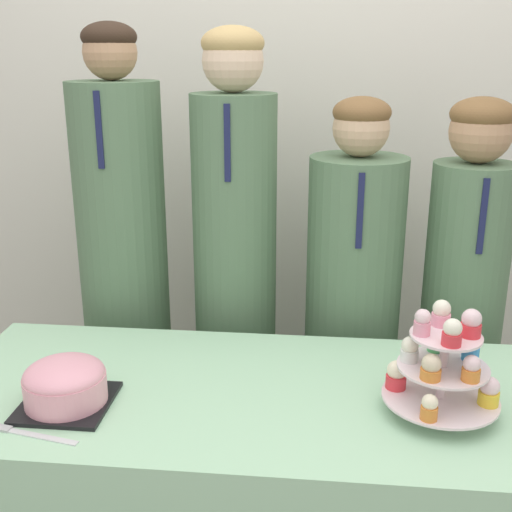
{
  "coord_description": "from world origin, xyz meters",
  "views": [
    {
      "loc": [
        0.1,
        -1.05,
        1.56
      ],
      "look_at": [
        -0.04,
        0.36,
        1.11
      ],
      "focal_mm": 45.0,
      "sensor_mm": 36.0,
      "label": 1
    }
  ],
  "objects_px": {
    "cupcake_stand": "(443,363)",
    "student_2": "(351,334)",
    "student_1": "(235,297)",
    "cake_knife": "(13,431)",
    "round_cake": "(65,383)",
    "student_3": "(460,332)",
    "student_0": "(126,295)"
  },
  "relations": [
    {
      "from": "cupcake_stand",
      "to": "student_2",
      "type": "bearing_deg",
      "value": 105.53
    },
    {
      "from": "student_1",
      "to": "cake_knife",
      "type": "bearing_deg",
      "value": -115.77
    },
    {
      "from": "round_cake",
      "to": "student_2",
      "type": "xyz_separation_m",
      "value": [
        0.69,
        0.67,
        -0.15
      ]
    },
    {
      "from": "cake_knife",
      "to": "student_3",
      "type": "relative_size",
      "value": 0.17
    },
    {
      "from": "cupcake_stand",
      "to": "student_3",
      "type": "distance_m",
      "value": 0.67
    },
    {
      "from": "round_cake",
      "to": "cake_knife",
      "type": "bearing_deg",
      "value": -122.29
    },
    {
      "from": "cupcake_stand",
      "to": "student_1",
      "type": "xyz_separation_m",
      "value": [
        -0.55,
        0.62,
        -0.11
      ]
    },
    {
      "from": "student_1",
      "to": "student_3",
      "type": "relative_size",
      "value": 1.14
    },
    {
      "from": "cupcake_stand",
      "to": "student_3",
      "type": "height_order",
      "value": "student_3"
    },
    {
      "from": "round_cake",
      "to": "student_1",
      "type": "xyz_separation_m",
      "value": [
        0.31,
        0.67,
        -0.04
      ]
    },
    {
      "from": "cake_knife",
      "to": "student_0",
      "type": "height_order",
      "value": "student_0"
    },
    {
      "from": "round_cake",
      "to": "cupcake_stand",
      "type": "bearing_deg",
      "value": 3.8
    },
    {
      "from": "cake_knife",
      "to": "student_0",
      "type": "distance_m",
      "value": 0.79
    },
    {
      "from": "student_1",
      "to": "student_3",
      "type": "distance_m",
      "value": 0.73
    },
    {
      "from": "student_2",
      "to": "student_1",
      "type": "bearing_deg",
      "value": 180.0
    },
    {
      "from": "cake_knife",
      "to": "student_2",
      "type": "distance_m",
      "value": 1.1
    },
    {
      "from": "student_0",
      "to": "student_3",
      "type": "relative_size",
      "value": 1.14
    },
    {
      "from": "student_3",
      "to": "cupcake_stand",
      "type": "bearing_deg",
      "value": -105.74
    },
    {
      "from": "cupcake_stand",
      "to": "student_0",
      "type": "relative_size",
      "value": 0.16
    },
    {
      "from": "student_0",
      "to": "round_cake",
      "type": "bearing_deg",
      "value": -84.81
    },
    {
      "from": "student_2",
      "to": "student_0",
      "type": "bearing_deg",
      "value": 180.0
    },
    {
      "from": "round_cake",
      "to": "student_1",
      "type": "relative_size",
      "value": 0.13
    },
    {
      "from": "student_0",
      "to": "student_2",
      "type": "distance_m",
      "value": 0.76
    },
    {
      "from": "round_cake",
      "to": "student_2",
      "type": "distance_m",
      "value": 0.97
    },
    {
      "from": "student_0",
      "to": "student_2",
      "type": "xyz_separation_m",
      "value": [
        0.75,
        -0.0,
        -0.11
      ]
    },
    {
      "from": "cake_knife",
      "to": "student_3",
      "type": "xyz_separation_m",
      "value": [
        1.11,
        0.79,
        -0.07
      ]
    },
    {
      "from": "cupcake_stand",
      "to": "student_3",
      "type": "bearing_deg",
      "value": 74.26
    },
    {
      "from": "cake_knife",
      "to": "cupcake_stand",
      "type": "relative_size",
      "value": 0.9
    },
    {
      "from": "round_cake",
      "to": "student_0",
      "type": "distance_m",
      "value": 0.68
    },
    {
      "from": "cupcake_stand",
      "to": "student_0",
      "type": "bearing_deg",
      "value": 146.2
    },
    {
      "from": "student_2",
      "to": "cake_knife",
      "type": "bearing_deg",
      "value": -133.93
    },
    {
      "from": "student_0",
      "to": "student_1",
      "type": "distance_m",
      "value": 0.37
    }
  ]
}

